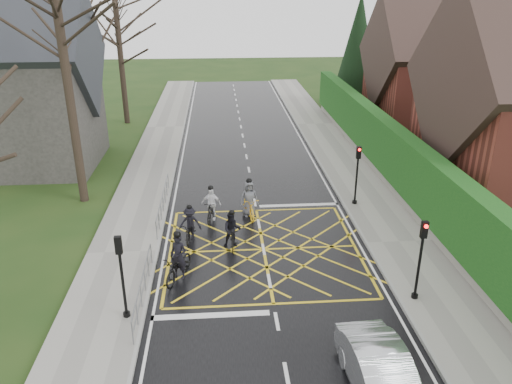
{
  "coord_description": "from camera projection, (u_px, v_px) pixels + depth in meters",
  "views": [
    {
      "loc": [
        -1.77,
        -18.86,
        10.65
      ],
      "look_at": [
        -0.07,
        3.35,
        1.3
      ],
      "focal_mm": 35.0,
      "sensor_mm": 36.0,
      "label": 1
    }
  ],
  "objects": [
    {
      "name": "tree_mid",
      "position": [
        81.0,
        19.0,
        30.41
      ],
      "size": [
        10.08,
        10.08,
        12.48
      ],
      "color": "black",
      "rests_on": "ground"
    },
    {
      "name": "railing_south",
      "position": [
        143.0,
        283.0,
        17.74
      ],
      "size": [
        0.05,
        5.04,
        1.03
      ],
      "color": "slate",
      "rests_on": "ground"
    },
    {
      "name": "cyclist_lead",
      "position": [
        249.0,
        203.0,
        24.43
      ],
      "size": [
        1.02,
        2.12,
        1.98
      ],
      "rotation": [
        0.0,
        0.0,
        0.16
      ],
      "color": "gold",
      "rests_on": "ground"
    },
    {
      "name": "cyclist_back",
      "position": [
        232.0,
        233.0,
        21.53
      ],
      "size": [
        0.79,
        1.76,
        1.76
      ],
      "rotation": [
        0.0,
        0.0,
        -0.01
      ],
      "color": "black",
      "rests_on": "ground"
    },
    {
      "name": "railing_north",
      "position": [
        163.0,
        199.0,
        24.63
      ],
      "size": [
        0.05,
        6.04,
        1.03
      ],
      "color": "slate",
      "rests_on": "ground"
    },
    {
      "name": "conifer",
      "position": [
        358.0,
        52.0,
        44.31
      ],
      "size": [
        4.6,
        4.6,
        10.0
      ],
      "color": "black",
      "rests_on": "ground"
    },
    {
      "name": "traffic_light_se",
      "position": [
        420.0,
        261.0,
        17.44
      ],
      "size": [
        0.24,
        0.31,
        3.21
      ],
      "rotation": [
        0.0,
        0.0,
        3.14
      ],
      "color": "black",
      "rests_on": "ground"
    },
    {
      "name": "sidewalk_right",
      "position": [
        399.0,
        243.0,
        21.98
      ],
      "size": [
        3.0,
        80.0,
        0.15
      ],
      "primitive_type": "cube",
      "color": "gray",
      "rests_on": "ground"
    },
    {
      "name": "road",
      "position": [
        264.0,
        249.0,
        21.58
      ],
      "size": [
        9.0,
        80.0,
        0.01
      ],
      "primitive_type": "cube",
      "color": "black",
      "rests_on": "ground"
    },
    {
      "name": "car",
      "position": [
        383.0,
        378.0,
        13.61
      ],
      "size": [
        1.77,
        4.38,
        1.41
      ],
      "primitive_type": "imported",
      "rotation": [
        0.0,
        0.0,
        0.07
      ],
      "color": "silver",
      "rests_on": "ground"
    },
    {
      "name": "traffic_light_ne",
      "position": [
        357.0,
        176.0,
        25.16
      ],
      "size": [
        0.24,
        0.31,
        3.21
      ],
      "rotation": [
        0.0,
        0.0,
        3.14
      ],
      "color": "black",
      "rests_on": "ground"
    },
    {
      "name": "house_far",
      "position": [
        437.0,
        74.0,
        37.49
      ],
      "size": [
        9.8,
        8.8,
        10.3
      ],
      "color": "maroon",
      "rests_on": "ground"
    },
    {
      "name": "cyclist_rear",
      "position": [
        179.0,
        263.0,
        19.23
      ],
      "size": [
        1.45,
        2.21,
        2.03
      ],
      "rotation": [
        0.0,
        0.0,
        -0.38
      ],
      "color": "black",
      "rests_on": "ground"
    },
    {
      "name": "cyclist_front",
      "position": [
        211.0,
        207.0,
        24.05
      ],
      "size": [
        1.02,
        1.84,
        1.78
      ],
      "rotation": [
        0.0,
        0.0,
        -0.2
      ],
      "color": "black",
      "rests_on": "ground"
    },
    {
      "name": "stone_wall",
      "position": [
        393.0,
        185.0,
        27.51
      ],
      "size": [
        0.5,
        38.0,
        0.7
      ],
      "primitive_type": "cube",
      "color": "slate",
      "rests_on": "ground"
    },
    {
      "name": "hedge",
      "position": [
        397.0,
        155.0,
        26.83
      ],
      "size": [
        0.9,
        38.0,
        2.8
      ],
      "primitive_type": "cube",
      "color": "#103E13",
      "rests_on": "stone_wall"
    },
    {
      "name": "ground",
      "position": [
        264.0,
        249.0,
        21.58
      ],
      "size": [
        120.0,
        120.0,
        0.0
      ],
      "primitive_type": "plane",
      "color": "#193311",
      "rests_on": "ground"
    },
    {
      "name": "traffic_light_sw",
      "position": [
        122.0,
        278.0,
        16.45
      ],
      "size": [
        0.24,
        0.31,
        3.21
      ],
      "color": "black",
      "rests_on": "ground"
    },
    {
      "name": "sidewalk_left",
      "position": [
        123.0,
        253.0,
        21.13
      ],
      "size": [
        3.0,
        80.0,
        0.15
      ],
      "primitive_type": "cube",
      "color": "gray",
      "rests_on": "ground"
    },
    {
      "name": "cyclist_mid",
      "position": [
        190.0,
        227.0,
        22.2
      ],
      "size": [
        1.06,
        1.8,
        1.69
      ],
      "rotation": [
        0.0,
        0.0,
        -0.12
      ],
      "color": "black",
      "rests_on": "ground"
    },
    {
      "name": "tree_far",
      "position": [
        118.0,
        32.0,
        38.37
      ],
      "size": [
        8.4,
        8.4,
        10.4
      ],
      "color": "black",
      "rests_on": "ground"
    },
    {
      "name": "tree_near",
      "position": [
        62.0,
        46.0,
        23.4
      ],
      "size": [
        9.24,
        9.24,
        11.44
      ],
      "color": "black",
      "rests_on": "ground"
    },
    {
      "name": "church",
      "position": [
        20.0,
        87.0,
        29.75
      ],
      "size": [
        8.8,
        7.8,
        11.0
      ],
      "color": "#2D2B28",
      "rests_on": "ground"
    }
  ]
}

